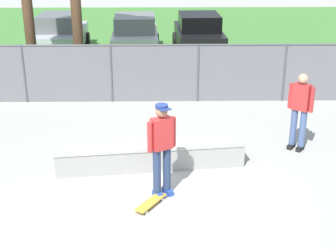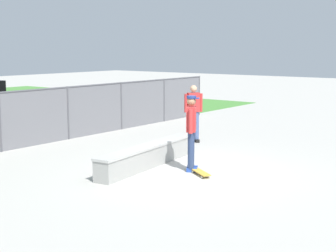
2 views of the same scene
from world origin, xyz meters
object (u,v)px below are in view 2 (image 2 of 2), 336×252
(skateboarder, at_px, (191,129))
(bystander, at_px, (193,111))
(skateboard, at_px, (200,172))
(concrete_ledge, at_px, (149,155))

(skateboarder, distance_m, bystander, 3.79)
(skateboard, bearing_deg, skateboarder, 63.10)
(bystander, bearing_deg, skateboard, -143.13)
(concrete_ledge, bearing_deg, bystander, 15.98)
(concrete_ledge, xyz_separation_m, skateboard, (0.02, -1.55, -0.21))
(skateboarder, bearing_deg, concrete_ledge, 101.42)
(concrete_ledge, height_order, skateboarder, skateboarder)
(skateboarder, distance_m, skateboard, 1.07)
(skateboarder, height_order, bystander, skateboarder)
(skateboarder, relative_size, bystander, 1.01)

